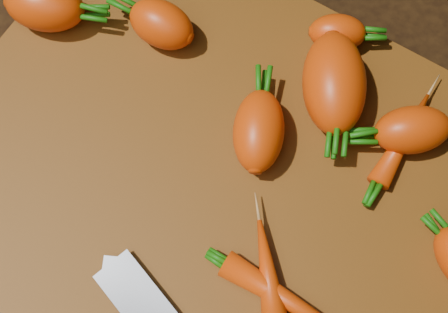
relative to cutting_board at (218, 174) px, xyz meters
The scene contains 11 objects.
ground 0.01m from the cutting_board, ahead, with size 2.00×2.00×0.01m, color black.
cutting_board is the anchor object (origin of this frame).
carrot_0 0.23m from the cutting_board, 168.03° to the left, with size 0.07×0.05×0.05m, color #F14609.
carrot_1 0.15m from the cutting_board, 142.84° to the left, with size 0.06×0.04×0.04m, color #F14609.
carrot_2 0.13m from the cutting_board, 67.39° to the left, with size 0.10×0.06×0.06m, color #F14609.
carrot_3 0.05m from the cutting_board, 72.36° to the left, with size 0.08×0.05×0.05m, color #F14609.
carrot_4 0.18m from the cutting_board, 42.39° to the left, with size 0.07×0.04×0.04m, color #F14609.
carrot_5 0.17m from the cutting_board, 81.41° to the left, with size 0.05×0.03×0.03m, color #F14609.
carrot_7 0.17m from the cutting_board, 41.50° to the left, with size 0.10×0.02×0.02m, color #F14609.
carrot_8 0.14m from the cutting_board, 29.77° to the right, with size 0.14×0.02×0.02m, color #F14609.
carrot_9 0.11m from the cutting_board, 34.72° to the right, with size 0.10×0.03×0.03m, color #F14609.
Camera 1 is at (0.09, -0.14, 0.54)m, focal length 50.00 mm.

